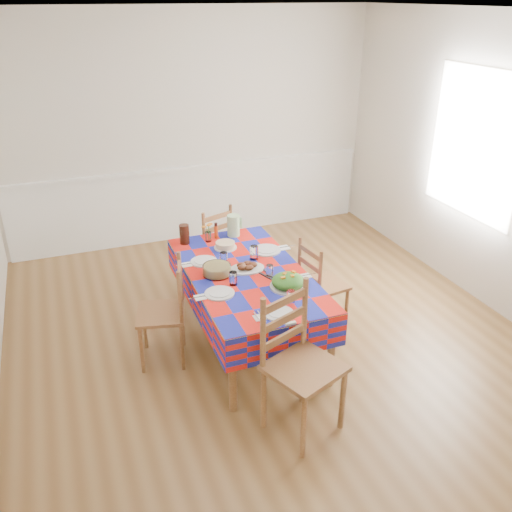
% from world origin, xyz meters
% --- Properties ---
extents(room, '(4.58, 5.08, 2.78)m').
position_xyz_m(room, '(0.00, 0.00, 1.35)').
color(room, brown).
rests_on(room, ground).
extents(wainscot, '(4.41, 0.06, 0.92)m').
position_xyz_m(wainscot, '(0.00, 2.48, 0.49)').
color(wainscot, white).
rests_on(wainscot, room).
extents(window_right, '(0.00, 1.40, 1.40)m').
position_xyz_m(window_right, '(2.23, 0.30, 1.50)').
color(window_right, white).
rests_on(window_right, room).
extents(dining_table, '(0.96, 1.77, 0.69)m').
position_xyz_m(dining_table, '(-0.20, 0.06, 0.62)').
color(dining_table, brown).
rests_on(dining_table, room).
extents(setting_near_head, '(0.37, 0.24, 0.11)m').
position_xyz_m(setting_near_head, '(-0.15, -0.61, 0.72)').
color(setting_near_head, silver).
rests_on(setting_near_head, dining_table).
extents(setting_left_near, '(0.43, 0.26, 0.11)m').
position_xyz_m(setting_left_near, '(-0.47, -0.18, 0.72)').
color(setting_left_near, silver).
rests_on(setting_left_near, dining_table).
extents(setting_left_far, '(0.43, 0.26, 0.11)m').
position_xyz_m(setting_left_far, '(-0.43, 0.32, 0.72)').
color(setting_left_far, silver).
rests_on(setting_left_far, dining_table).
extents(setting_right_near, '(0.41, 0.24, 0.11)m').
position_xyz_m(setting_right_near, '(0.05, -0.15, 0.71)').
color(setting_right_near, silver).
rests_on(setting_right_near, dining_table).
extents(setting_right_far, '(0.49, 0.28, 0.13)m').
position_xyz_m(setting_right_far, '(0.06, 0.34, 0.72)').
color(setting_right_far, silver).
rests_on(setting_right_far, dining_table).
extents(meat_platter, '(0.31, 0.22, 0.06)m').
position_xyz_m(meat_platter, '(-0.18, 0.09, 0.72)').
color(meat_platter, silver).
rests_on(meat_platter, dining_table).
extents(salad_platter, '(0.30, 0.30, 0.12)m').
position_xyz_m(salad_platter, '(0.03, -0.31, 0.74)').
color(salad_platter, silver).
rests_on(salad_platter, dining_table).
extents(pasta_bowl, '(0.24, 0.24, 0.09)m').
position_xyz_m(pasta_bowl, '(-0.44, 0.10, 0.73)').
color(pasta_bowl, white).
rests_on(pasta_bowl, dining_table).
extents(cake, '(0.21, 0.21, 0.06)m').
position_xyz_m(cake, '(-0.21, 0.57, 0.72)').
color(cake, silver).
rests_on(cake, dining_table).
extents(serving_utensils, '(0.14, 0.31, 0.01)m').
position_xyz_m(serving_utensils, '(-0.06, -0.03, 0.70)').
color(serving_utensils, black).
rests_on(serving_utensils, dining_table).
extents(flower_vase, '(0.12, 0.10, 0.18)m').
position_xyz_m(flower_vase, '(-0.32, 0.77, 0.77)').
color(flower_vase, white).
rests_on(flower_vase, dining_table).
extents(hot_sauce, '(0.04, 0.04, 0.15)m').
position_xyz_m(hot_sauce, '(-0.22, 0.82, 0.77)').
color(hot_sauce, '#C4390F').
rests_on(hot_sauce, dining_table).
extents(green_pitcher, '(0.12, 0.12, 0.21)m').
position_xyz_m(green_pitcher, '(-0.05, 0.82, 0.80)').
color(green_pitcher, '#A8D999').
rests_on(green_pitcher, dining_table).
extents(tea_pitcher, '(0.09, 0.09, 0.18)m').
position_xyz_m(tea_pitcher, '(-0.54, 0.81, 0.78)').
color(tea_pitcher, black).
rests_on(tea_pitcher, dining_table).
extents(name_card, '(0.08, 0.03, 0.02)m').
position_xyz_m(name_card, '(-0.18, -0.81, 0.70)').
color(name_card, silver).
rests_on(name_card, dining_table).
extents(chair_near, '(0.60, 0.59, 1.06)m').
position_xyz_m(chair_near, '(-0.21, -1.05, 0.52)').
color(chair_near, brown).
rests_on(chair_near, room).
extents(chair_far, '(0.50, 0.49, 0.89)m').
position_xyz_m(chair_far, '(-0.18, 1.18, 0.44)').
color(chair_far, brown).
rests_on(chair_far, room).
extents(chair_left, '(0.47, 0.48, 0.91)m').
position_xyz_m(chair_left, '(-0.90, 0.05, 0.45)').
color(chair_left, brown).
rests_on(chair_left, room).
extents(chair_right, '(0.41, 0.43, 0.86)m').
position_xyz_m(chair_right, '(0.51, 0.06, 0.42)').
color(chair_right, brown).
rests_on(chair_right, room).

